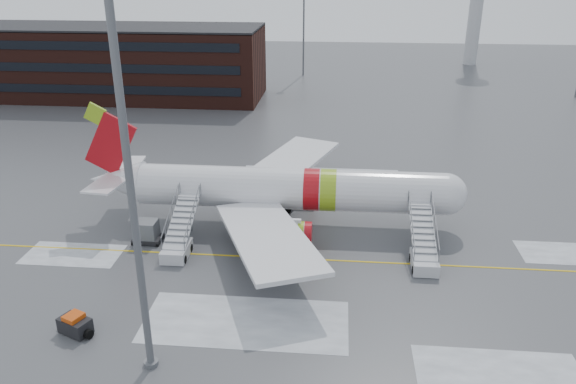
# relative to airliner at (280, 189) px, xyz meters

# --- Properties ---
(ground) EXTENTS (260.00, 260.00, 0.00)m
(ground) POSITION_rel_airliner_xyz_m (5.31, -5.71, -3.42)
(ground) COLOR #494C4F
(ground) RESTS_ON ground
(airliner) EXTENTS (35.03, 32.97, 11.18)m
(airliner) POSITION_rel_airliner_xyz_m (0.00, 0.00, 0.00)
(airliner) COLOR silver
(airliner) RESTS_ON ground
(airstair_fwd) EXTENTS (2.05, 7.70, 3.48)m
(airstair_fwd) POSITION_rel_airliner_xyz_m (12.38, -6.54, -2.35)
(airstair_fwd) COLOR #B6B8BD
(airstair_fwd) RESTS_ON ground
(airstair_aft) EXTENTS (2.05, 7.70, 3.48)m
(airstair_aft) POSITION_rel_airliner_xyz_m (-7.86, -6.54, -2.35)
(airstair_aft) COLOR silver
(airstair_aft) RESTS_ON ground
(pushback_tug) EXTENTS (3.60, 3.12, 1.84)m
(pushback_tug) POSITION_rel_airliner_xyz_m (-1.55, -4.84, -2.60)
(pushback_tug) COLOR black
(pushback_tug) RESTS_ON ground
(uld_container) EXTENTS (2.46, 1.88, 1.99)m
(uld_container) POSITION_rel_airliner_xyz_m (-11.12, -4.90, -2.49)
(uld_container) COLOR black
(uld_container) RESTS_ON ground
(baggage_tractor) EXTENTS (2.89, 2.00, 1.42)m
(baggage_tractor) POSITION_rel_airliner_xyz_m (-11.73, -17.97, -2.82)
(baggage_tractor) COLOR black
(baggage_tractor) RESTS_ON ground
(light_mast_near) EXTENTS (1.20, 1.20, 26.91)m
(light_mast_near) POSITION_rel_airliner_xyz_m (-5.75, -20.63, 10.45)
(light_mast_near) COLOR #595B60
(light_mast_near) RESTS_ON ground
(terminal_building) EXTENTS (62.00, 16.11, 12.30)m
(terminal_building) POSITION_rel_airliner_xyz_m (-39.69, 49.27, 2.78)
(terminal_building) COLOR #3F1E16
(terminal_building) RESTS_ON ground
(light_mast_far_n) EXTENTS (1.20, 1.20, 24.25)m
(light_mast_far_n) POSITION_rel_airliner_xyz_m (-2.69, 72.29, 10.42)
(light_mast_far_n) COLOR #595B60
(light_mast_far_n) RESTS_ON ground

